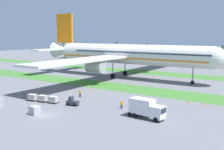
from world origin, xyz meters
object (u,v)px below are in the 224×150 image
ground_crew_marshaller (80,93)px  taxiway_marker_1 (206,104)px  airliner (125,54)px  cargo_dolly_lead (53,99)px  baggage_tug (72,102)px  catering_truck (146,108)px  taxiway_marker_0 (93,88)px  ground_crew_loader (122,104)px  cargo_dolly_third (33,97)px  uld_container_1 (35,110)px  cargo_dolly_second (43,98)px  taxiway_marker_2 (59,83)px  taxiway_marker_3 (188,102)px

ground_crew_marshaller → taxiway_marker_1: size_ratio=3.17×
airliner → cargo_dolly_lead: bearing=9.3°
baggage_tug → catering_truck: catering_truck is taller
taxiway_marker_0 → ground_crew_loader: bearing=-35.5°
catering_truck → ground_crew_marshaller: catering_truck is taller
taxiway_marker_1 → ground_crew_loader: bearing=-136.0°
catering_truck → cargo_dolly_lead: bearing=-81.4°
cargo_dolly_third → uld_container_1: (9.31, -7.20, -0.10)m
airliner → uld_container_1: 51.39m
cargo_dolly_lead → ground_crew_loader: bearing=97.0°
airliner → cargo_dolly_second: 42.84m
catering_truck → taxiway_marker_2: bearing=-108.6°
baggage_tug → uld_container_1: 9.30m
cargo_dolly_third → uld_container_1: uld_container_1 is taller
cargo_dolly_second → catering_truck: bearing=84.2°
baggage_tug → cargo_dolly_second: baggage_tug is taller
cargo_dolly_third → ground_crew_loader: ground_crew_loader is taller
catering_truck → taxiway_marker_1: bearing=163.5°
cargo_dolly_lead → catering_truck: bearing=83.5°
cargo_dolly_third → catering_truck: 28.38m
airliner → taxiway_marker_3: bearing=53.1°
cargo_dolly_lead → taxiway_marker_2: size_ratio=4.79×
taxiway_marker_1 → uld_container_1: bearing=-133.8°
airliner → taxiway_marker_1: bearing=56.5°
baggage_tug → ground_crew_loader: size_ratio=1.61×
cargo_dolly_lead → taxiway_marker_1: 33.98m
uld_container_1 → cargo_dolly_lead: bearing=113.6°
taxiway_marker_1 → taxiway_marker_3: 3.90m
cargo_dolly_lead → ground_crew_marshaller: size_ratio=1.40×
baggage_tug → catering_truck: size_ratio=0.39×
ground_crew_marshaller → ground_crew_loader: (14.31, -3.36, 0.00)m
catering_truck → taxiway_marker_0: 29.92m
baggage_tug → cargo_dolly_second: bearing=-90.0°
airliner → cargo_dolly_third: (1.31, -42.49, -7.58)m
cargo_dolly_second → taxiway_marker_0: (0.12, 18.13, -0.57)m
baggage_tug → airliner: bearing=-174.2°
airliner → ground_crew_loader: airliner is taller
ground_crew_marshaller → uld_container_1: bearing=-89.9°
cargo_dolly_lead → ground_crew_marshaller: ground_crew_marshaller is taller
ground_crew_loader → uld_container_1: ground_crew_loader is taller
baggage_tug → taxiway_marker_1: size_ratio=5.10×
cargo_dolly_second → cargo_dolly_third: same height
catering_truck → taxiway_marker_1: catering_truck is taller
cargo_dolly_second → uld_container_1: (6.46, -7.74, -0.10)m
cargo_dolly_lead → airliner: bearing=178.9°
taxiway_marker_2 → taxiway_marker_3: size_ratio=0.96×
cargo_dolly_third → uld_container_1: size_ratio=1.22×
baggage_tug → taxiway_marker_3: size_ratio=5.27×
catering_truck → taxiway_marker_3: 16.35m
cargo_dolly_lead → catering_truck: catering_truck is taller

